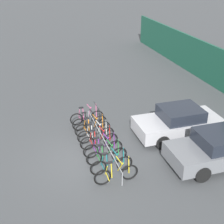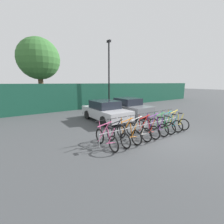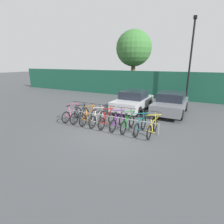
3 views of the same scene
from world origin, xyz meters
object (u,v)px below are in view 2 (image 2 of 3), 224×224
at_px(car_grey, 128,107).
at_px(lamp_post, 109,72).
at_px(bicycle_white, 138,131).
at_px(bicycle_yellow, 175,122).
at_px(bike_rack, 145,126).
at_px(bicycle_orange, 128,133).
at_px(tree_behind_hoarding, 39,59).
at_px(bicycle_red, 146,129).
at_px(bicycle_black, 118,136).
at_px(bicycle_teal, 169,123).
at_px(bicycle_purple, 155,127).
at_px(car_silver, 105,111).
at_px(bicycle_pink, 106,139).
at_px(bicycle_green, 162,125).

distance_m(car_grey, lamp_post, 4.82).
bearing_deg(bicycle_white, bicycle_yellow, -0.30).
bearing_deg(bicycle_white, bike_rack, 13.67).
xyz_separation_m(bicycle_orange, bicycle_yellow, (3.58, 0.00, 0.00)).
height_order(car_grey, tree_behind_hoarding, tree_behind_hoarding).
bearing_deg(car_grey, bicycle_red, -120.24).
bearing_deg(bicycle_yellow, bike_rack, -179.83).
height_order(bicycle_black, bicycle_teal, same).
distance_m(bicycle_white, bicycle_purple, 1.18).
xyz_separation_m(bicycle_orange, car_silver, (1.15, 3.78, 0.31)).
distance_m(bicycle_white, lamp_post, 9.35).
relative_size(bike_rack, lamp_post, 0.80).
bearing_deg(bicycle_orange, bicycle_pink, -176.78).
bearing_deg(bicycle_purple, bike_rack, 167.36).
xyz_separation_m(bicycle_red, bicycle_teal, (1.83, 0.00, 0.00)).
height_order(bike_rack, tree_behind_hoarding, tree_behind_hoarding).
relative_size(bicycle_orange, bicycle_green, 1.00).
xyz_separation_m(bicycle_pink, bicycle_yellow, (4.76, 0.00, 0.00)).
height_order(bicycle_orange, bicycle_purple, same).
bearing_deg(bicycle_green, bicycle_yellow, 0.25).
height_order(bicycle_pink, bicycle_purple, same).
bearing_deg(car_grey, bicycle_black, -134.92).
height_order(bike_rack, car_silver, car_silver).
xyz_separation_m(bicycle_purple, lamp_post, (2.43, 7.97, 3.29)).
distance_m(bicycle_pink, bicycle_orange, 1.18).
relative_size(bicycle_red, bicycle_yellow, 1.00).
height_order(bike_rack, bicycle_white, bicycle_white).
bearing_deg(lamp_post, bicycle_green, -103.22).
relative_size(bicycle_pink, bicycle_teal, 1.00).
xyz_separation_m(bicycle_green, car_silver, (-1.19, 3.78, 0.31)).
height_order(bicycle_black, bicycle_red, same).
xyz_separation_m(bicycle_orange, bicycle_white, (0.60, 0.00, 0.00)).
distance_m(bicycle_red, lamp_post, 9.15).
distance_m(bicycle_black, car_grey, 5.98).
distance_m(bicycle_red, bicycle_yellow, 2.42).
relative_size(lamp_post, tree_behind_hoarding, 1.00).
height_order(bicycle_white, bicycle_yellow, same).
bearing_deg(tree_behind_hoarding, bicycle_green, -69.71).
height_order(bicycle_teal, car_grey, car_grey).
bearing_deg(bicycle_pink, bicycle_purple, -1.86).
bearing_deg(bicycle_red, bicycle_teal, 0.08).
relative_size(bicycle_orange, bicycle_white, 1.00).
distance_m(bicycle_yellow, car_silver, 4.50).
height_order(bicycle_orange, bicycle_green, same).
distance_m(bike_rack, bicycle_yellow, 2.39).
bearing_deg(bicycle_black, car_silver, 65.18).
height_order(bike_rack, bicycle_green, bicycle_green).
bearing_deg(bicycle_white, bicycle_black, 179.70).
height_order(bicycle_pink, lamp_post, lamp_post).
height_order(bicycle_black, car_grey, car_grey).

